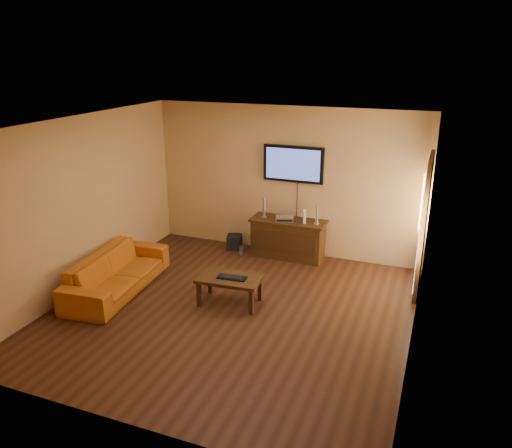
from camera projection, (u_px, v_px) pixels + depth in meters
The scene contains 14 objects.
ground_plane at pixel (232, 311), 7.28m from camera, with size 5.00×5.00×0.00m, color #341A0E.
room_walls at pixel (247, 189), 7.26m from camera, with size 5.00×5.00×5.00m.
french_door at pixel (423, 228), 7.59m from camera, with size 0.07×1.02×2.22m.
media_console at pixel (288, 238), 9.07m from camera, with size 1.36×0.52×0.71m.
television at pixel (293, 164), 8.82m from camera, with size 1.10×0.08×0.65m.
coffee_table at pixel (230, 281), 7.40m from camera, with size 0.97×0.62×0.43m.
sofa at pixel (116, 266), 7.80m from camera, with size 2.07×0.61×0.81m, color #BC5F14.
speaker_left at pixel (264, 208), 9.04m from camera, with size 0.10×0.10×0.38m.
speaker_right at pixel (317, 216), 8.70m from camera, with size 0.09×0.09×0.33m.
av_receiver at pixel (285, 219), 8.91m from camera, with size 0.32×0.23×0.07m, color silver.
game_console at pixel (304, 217), 8.79m from camera, with size 0.05×0.16×0.22m, color white.
subwoofer at pixel (234, 242), 9.52m from camera, with size 0.27×0.27×0.27m, color black.
bottle at pixel (241, 251), 9.17m from camera, with size 0.07×0.07×0.22m.
keyboard at pixel (232, 277), 7.33m from camera, with size 0.45×0.20×0.03m.
Camera 1 is at (2.65, -5.88, 3.63)m, focal length 35.00 mm.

